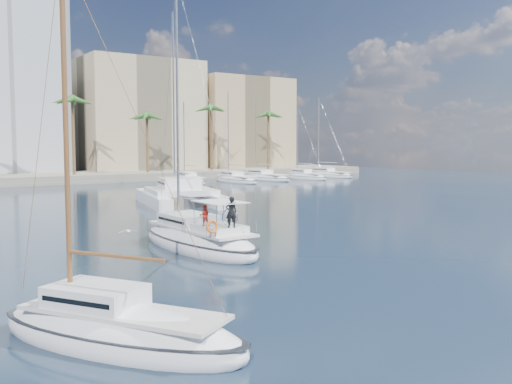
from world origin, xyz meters
TOP-DOWN VIEW (x-y plane):
  - ground at (0.00, 0.00)m, footprint 160.00×160.00m
  - quay at (0.00, 61.00)m, footprint 120.00×14.00m
  - building_beige at (22.00, 70.00)m, footprint 20.00×14.00m
  - building_tan_right at (42.00, 68.00)m, footprint 18.00×12.00m
  - palm_centre at (0.00, 57.00)m, footprint 3.60×3.60m
  - palm_right at (34.00, 57.00)m, footprint 3.60×3.60m
  - main_sloop at (-3.01, 1.85)m, footprint 3.59×10.60m
  - small_sloop at (-11.99, -10.01)m, footprint 6.49×8.34m
  - catamaran at (6.19, 22.49)m, footprint 8.87×13.44m
  - seagull at (-5.64, 5.30)m, footprint 1.14×0.49m
  - moored_yacht_a at (20.00, 47.00)m, footprint 3.37×9.52m
  - moored_yacht_b at (26.50, 45.00)m, footprint 3.32×10.83m
  - moored_yacht_c at (33.00, 47.00)m, footprint 3.98×12.33m
  - moored_yacht_d at (39.50, 45.00)m, footprint 3.52×9.55m
  - moored_yacht_e at (46.00, 47.00)m, footprint 4.61×11.11m

SIDE VIEW (x-z plane):
  - ground at x=0.00m, z-range 0.00..0.00m
  - moored_yacht_a at x=20.00m, z-range -5.95..5.95m
  - moored_yacht_b at x=26.50m, z-range -6.86..6.86m
  - moored_yacht_c at x=33.00m, z-range -7.77..7.77m
  - moored_yacht_d at x=39.50m, z-range -5.95..5.95m
  - moored_yacht_e at x=46.00m, z-range -6.86..6.86m
  - small_sloop at x=-11.99m, z-range -5.47..6.32m
  - main_sloop at x=-3.01m, z-range -7.32..8.32m
  - quay at x=0.00m, z-range 0.00..1.20m
  - seagull at x=-5.64m, z-range 0.63..0.84m
  - catamaran at x=6.19m, z-range -7.83..10.14m
  - building_tan_right at x=42.00m, z-range 0.00..18.00m
  - building_beige at x=22.00m, z-range 0.00..20.00m
  - palm_centre at x=0.00m, z-range 4.13..16.43m
  - palm_right at x=34.00m, z-range 4.13..16.43m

